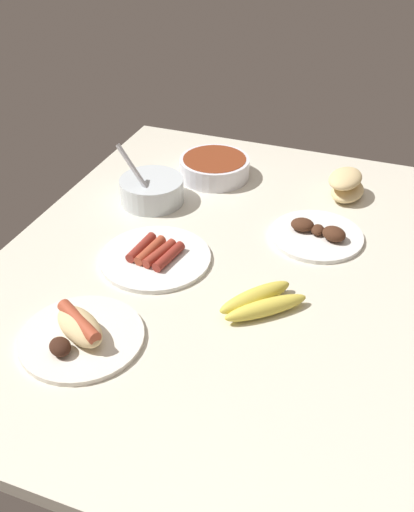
% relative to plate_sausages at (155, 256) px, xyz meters
% --- Properties ---
extents(ground_plane, '(1.20, 0.90, 0.03)m').
position_rel_plate_sausages_xyz_m(ground_plane, '(-0.04, 0.12, -0.02)').
color(ground_plane, silver).
extents(plate_sausages, '(0.24, 0.24, 0.03)m').
position_rel_plate_sausages_xyz_m(plate_sausages, '(0.00, 0.00, 0.00)').
color(plate_sausages, white).
rests_on(plate_sausages, ground_plane).
extents(plate_grilled_meat, '(0.21, 0.21, 0.04)m').
position_rel_plate_sausages_xyz_m(plate_grilled_meat, '(-0.20, 0.31, 0.00)').
color(plate_grilled_meat, white).
rests_on(plate_grilled_meat, ground_plane).
extents(bread_stack, '(0.13, 0.10, 0.07)m').
position_rel_plate_sausages_xyz_m(bread_stack, '(-0.41, 0.33, 0.03)').
color(bread_stack, '#E5C689').
rests_on(bread_stack, ground_plane).
extents(banana_bunch, '(0.16, 0.16, 0.04)m').
position_rel_plate_sausages_xyz_m(banana_bunch, '(0.08, 0.25, 0.01)').
color(banana_bunch, '#E5D14C').
rests_on(banana_bunch, ground_plane).
extents(bowl_coleslaw, '(0.16, 0.16, 0.16)m').
position_rel_plate_sausages_xyz_m(bowl_coleslaw, '(-0.22, -0.11, 0.03)').
color(bowl_coleslaw, silver).
rests_on(bowl_coleslaw, ground_plane).
extents(plate_hotdog_assembled, '(0.23, 0.23, 0.06)m').
position_rel_plate_sausages_xyz_m(plate_hotdog_assembled, '(0.27, -0.02, 0.01)').
color(plate_hotdog_assembled, white).
rests_on(plate_hotdog_assembled, ground_plane).
extents(bowl_chili, '(0.18, 0.18, 0.05)m').
position_rel_plate_sausages_xyz_m(bowl_chili, '(-0.40, -0.01, 0.02)').
color(bowl_chili, white).
rests_on(bowl_chili, ground_plane).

